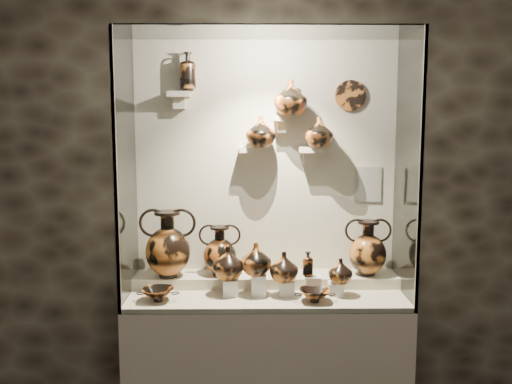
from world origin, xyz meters
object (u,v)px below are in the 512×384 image
jug_b (256,259)px  ovoid_vase_c (319,132)px  lekythos_tall (188,69)px  amphora_mid (220,250)px  kylix_left (158,293)px  amphora_right (368,248)px  amphora_left (168,244)px  jug_a (228,263)px  kylix_right (315,294)px  jug_e (340,271)px  ovoid_vase_b (291,98)px  jug_c (284,267)px  ovoid_vase_a (261,132)px  lekythos_small (308,262)px

jug_b → ovoid_vase_c: bearing=17.6°
lekythos_tall → amphora_mid: bearing=-6.4°
jug_b → kylix_left: size_ratio=0.82×
amphora_right → amphora_left: bearing=179.6°
jug_a → kylix_left: bearing=-174.9°
amphora_mid → kylix_right: 0.69m
jug_e → ovoid_vase_c: size_ratio=0.80×
lekythos_tall → ovoid_vase_b: size_ratio=1.25×
jug_e → ovoid_vase_b: bearing=133.7°
lekythos_tall → jug_e: bearing=-3.6°
jug_c → amphora_left: bearing=154.6°
jug_c → ovoid_vase_a: size_ratio=0.93×
ovoid_vase_a → lekythos_tall: bearing=-168.3°
amphora_right → ovoid_vase_b: bearing=174.0°
amphora_right → kylix_left: 1.34m
kylix_left → ovoid_vase_c: ovoid_vase_c is taller
kylix_left → ovoid_vase_b: ovoid_vase_b is taller
lekythos_tall → amphora_left: bearing=-124.2°
jug_c → kylix_right: jug_c is taller
kylix_left → amphora_left: bearing=67.6°
kylix_left → kylix_right: size_ratio=1.03×
jug_a → ovoid_vase_b: bearing=19.0°
jug_b → jug_c: size_ratio=1.07×
jug_b → lekythos_small: bearing=-16.0°
kylix_right → ovoid_vase_c: ovoid_vase_c is taller
kylix_left → kylix_right: (0.92, -0.02, -0.00)m
jug_c → kylix_right: (0.18, -0.11, -0.14)m
kylix_right → jug_e: bearing=12.7°
jug_a → lekythos_small: 0.48m
jug_c → lekythos_tall: bearing=142.0°
jug_b → amphora_mid: bearing=124.0°
jug_e → jug_a: bearing=171.8°
jug_c → kylix_left: jug_c is taller
amphora_right → jug_b: size_ratio=1.83×
amphora_mid → ovoid_vase_b: (0.45, 0.02, 0.97)m
jug_e → jug_b: bearing=172.0°
jug_b → jug_e: (0.51, -0.02, -0.07)m
jug_c → ovoid_vase_c: size_ratio=0.97×
jug_b → ovoid_vase_a: 0.80m
kylix_left → ovoid_vase_c: bearing=2.4°
jug_c → ovoid_vase_b: 1.05m
amphora_left → lekythos_small: amphora_left is taller
amphora_mid → ovoid_vase_c: bearing=-13.4°
lekythos_tall → ovoid_vase_c: bearing=11.7°
ovoid_vase_a → jug_b: bearing=-81.1°
amphora_left → ovoid_vase_b: ovoid_vase_b is taller
amphora_left → lekythos_tall: bearing=42.2°
ovoid_vase_a → ovoid_vase_b: 0.28m
lekythos_small → kylix_right: bearing=-92.2°
kylix_left → ovoid_vase_b: 1.44m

